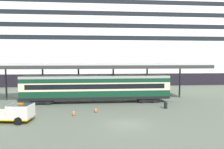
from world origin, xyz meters
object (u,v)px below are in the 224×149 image
object	(u,v)px
train_carriage	(96,87)
traffic_cone_mid	(74,112)
cruise_ship	(53,35)
quay_bollard	(166,105)
service_truck	(12,113)
traffic_cone_near	(96,110)

from	to	relation	value
train_carriage	traffic_cone_mid	distance (m)	7.96
cruise_ship	quay_bollard	distance (m)	45.54
service_truck	traffic_cone_mid	distance (m)	6.51
train_carriage	traffic_cone_mid	size ratio (longest dim) A/B	28.88
train_carriage	traffic_cone_mid	xyz separation A→B (m)	(-2.75, -7.21, -1.93)
cruise_ship	traffic_cone_mid	xyz separation A→B (m)	(9.64, -40.33, -13.44)
cruise_ship	service_truck	size ratio (longest dim) A/B	27.21
cruise_ship	traffic_cone_near	bearing A→B (deg)	-72.56
cruise_ship	quay_bollard	world-z (taller)	cruise_ship
service_truck	traffic_cone_near	bearing A→B (deg)	20.53
train_carriage	service_truck	world-z (taller)	train_carriage
train_carriage	traffic_cone_mid	bearing A→B (deg)	-110.91
service_truck	cruise_ship	bearing A→B (deg)	94.68
quay_bollard	train_carriage	bearing A→B (deg)	152.90
cruise_ship	traffic_cone_near	distance (m)	43.06
train_carriage	service_truck	distance (m)	12.87
traffic_cone_mid	quay_bollard	world-z (taller)	quay_bollard
quay_bollard	traffic_cone_near	bearing A→B (deg)	-172.79
service_truck	quay_bollard	xyz separation A→B (m)	(18.12, 4.47, -0.47)
traffic_cone_near	traffic_cone_mid	size ratio (longest dim) A/B	0.84
service_truck	traffic_cone_mid	bearing A→B (deg)	17.63
traffic_cone_mid	quay_bollard	size ratio (longest dim) A/B	0.79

